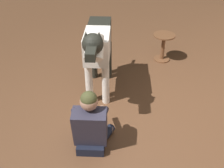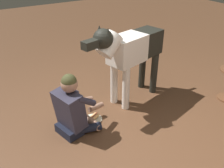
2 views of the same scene
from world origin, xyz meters
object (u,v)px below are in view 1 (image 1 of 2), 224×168
(hot_dog_on_plate, at_px, (94,125))
(large_dog, at_px, (98,47))
(person_sitting_on_floor, at_px, (91,125))
(round_side_table, at_px, (163,45))

(hot_dog_on_plate, bearing_deg, large_dog, -166.39)
(person_sitting_on_floor, relative_size, round_side_table, 1.63)
(hot_dog_on_plate, relative_size, round_side_table, 0.49)
(large_dog, distance_m, hot_dog_on_plate, 1.11)
(person_sitting_on_floor, height_order, round_side_table, person_sitting_on_floor)
(person_sitting_on_floor, xyz_separation_m, large_dog, (-1.06, -0.26, 0.49))
(large_dog, xyz_separation_m, hot_dog_on_plate, (0.74, 0.18, -0.82))
(large_dog, bearing_deg, hot_dog_on_plate, 13.61)
(large_dog, bearing_deg, person_sitting_on_floor, 13.61)
(large_dog, relative_size, hot_dog_on_plate, 6.34)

